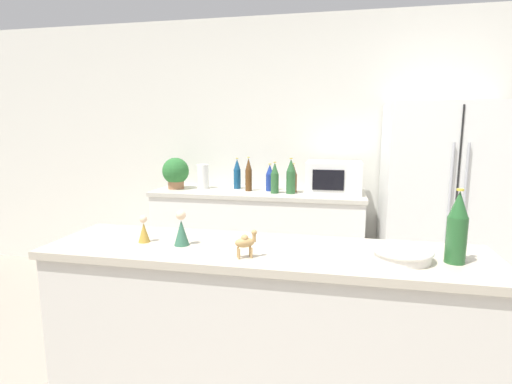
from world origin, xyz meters
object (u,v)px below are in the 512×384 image
at_px(wine_bottle, 457,228).
at_px(back_bottle_6, 237,174).
at_px(wise_man_figurine_crimson, 181,230).
at_px(back_bottle_4, 249,175).
at_px(back_bottle_0, 270,178).
at_px(back_bottle_1, 293,178).
at_px(potted_plant, 176,172).
at_px(fruit_bowl, 402,253).
at_px(back_bottle_2, 275,178).
at_px(refrigerator, 442,208).
at_px(microwave, 334,177).
at_px(back_bottle_5, 291,177).
at_px(wise_man_figurine_blue, 144,231).
at_px(paper_towel_roll, 203,176).
at_px(camel_figurine, 246,242).
at_px(back_bottle_3, 275,178).

bearing_deg(wine_bottle, back_bottle_6, 125.71).
relative_size(back_bottle_6, wise_man_figurine_crimson, 1.78).
bearing_deg(back_bottle_4, back_bottle_0, 11.29).
distance_m(back_bottle_1, back_bottle_4, 0.41).
height_order(potted_plant, fruit_bowl, potted_plant).
bearing_deg(back_bottle_4, potted_plant, -178.49).
bearing_deg(fruit_bowl, potted_plant, 133.84).
distance_m(back_bottle_2, back_bottle_6, 0.37).
distance_m(back_bottle_1, fruit_bowl, 2.02).
distance_m(refrigerator, microwave, 0.93).
xyz_separation_m(back_bottle_0, wise_man_figurine_crimson, (-0.08, -1.91, -0.00)).
bearing_deg(back_bottle_0, potted_plant, -176.38).
xyz_separation_m(back_bottle_5, back_bottle_6, (-0.53, 0.17, -0.01)).
relative_size(fruit_bowl, wise_man_figurine_blue, 1.90).
bearing_deg(back_bottle_6, fruit_bowl, -58.50).
bearing_deg(refrigerator, paper_towel_roll, 176.63).
height_order(back_bottle_2, wine_bottle, wine_bottle).
xyz_separation_m(paper_towel_roll, wine_bottle, (1.75, -1.92, 0.08)).
height_order(paper_towel_roll, wine_bottle, wine_bottle).
bearing_deg(back_bottle_1, fruit_bowl, -70.61).
height_order(paper_towel_roll, camel_figurine, paper_towel_roll).
xyz_separation_m(back_bottle_0, back_bottle_5, (0.21, -0.10, 0.03)).
height_order(refrigerator, camel_figurine, refrigerator).
relative_size(back_bottle_2, back_bottle_6, 0.81).
height_order(paper_towel_roll, back_bottle_0, back_bottle_0).
bearing_deg(back_bottle_3, wine_bottle, -60.15).
height_order(potted_plant, back_bottle_1, potted_plant).
bearing_deg(wise_man_figurine_crimson, potted_plant, 113.79).
bearing_deg(fruit_bowl, back_bottle_1, 109.39).
relative_size(paper_towel_roll, back_bottle_4, 0.74).
height_order(potted_plant, back_bottle_4, back_bottle_4).
relative_size(back_bottle_0, back_bottle_1, 0.97).
bearing_deg(back_bottle_2, back_bottle_5, -46.28).
relative_size(potted_plant, back_bottle_2, 1.24).
xyz_separation_m(back_bottle_6, wise_man_figurine_crimson, (0.25, -1.98, -0.02)).
distance_m(potted_plant, back_bottle_4, 0.71).
xyz_separation_m(potted_plant, wise_man_figurine_crimson, (0.82, -1.85, -0.04)).
relative_size(back_bottle_2, back_bottle_3, 0.85).
bearing_deg(wise_man_figurine_crimson, back_bottle_5, 80.92).
height_order(paper_towel_roll, back_bottle_3, back_bottle_3).
relative_size(refrigerator, camel_figurine, 14.47).
distance_m(back_bottle_5, wine_bottle, 2.01).
bearing_deg(wine_bottle, back_bottle_2, 118.01).
distance_m(back_bottle_1, wine_bottle, 2.09).
bearing_deg(wine_bottle, refrigerator, 78.15).
relative_size(refrigerator, back_bottle_5, 5.44).
bearing_deg(wise_man_figurine_crimson, wine_bottle, 0.09).
bearing_deg(wise_man_figurine_crimson, wise_man_figurine_blue, 177.08).
bearing_deg(fruit_bowl, refrigerator, 72.21).
relative_size(back_bottle_0, wise_man_figurine_crimson, 1.53).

